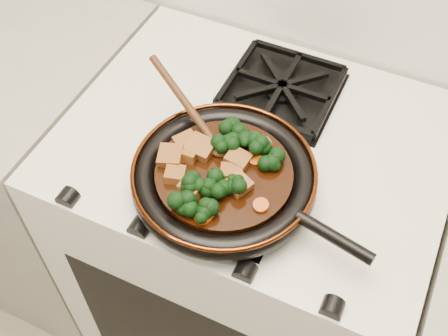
% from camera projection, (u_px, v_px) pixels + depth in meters
% --- Properties ---
extents(stove, '(0.76, 0.60, 0.90)m').
position_uv_depth(stove, '(248.00, 252.00, 1.46)').
color(stove, silver).
rests_on(stove, ground).
extents(burner_grate_front, '(0.23, 0.23, 0.03)m').
position_uv_depth(burner_grate_front, '(226.00, 186.00, 1.02)').
color(burner_grate_front, black).
rests_on(burner_grate_front, stove).
extents(burner_grate_back, '(0.23, 0.23, 0.03)m').
position_uv_depth(burner_grate_back, '(282.00, 89.00, 1.18)').
color(burner_grate_back, black).
rests_on(burner_grate_back, stove).
extents(skillet, '(0.45, 0.33, 0.05)m').
position_uv_depth(skillet, '(225.00, 178.00, 0.99)').
color(skillet, black).
rests_on(skillet, burner_grate_front).
extents(braising_sauce, '(0.24, 0.24, 0.02)m').
position_uv_depth(braising_sauce, '(224.00, 175.00, 0.99)').
color(braising_sauce, black).
rests_on(braising_sauce, skillet).
extents(tofu_cube_0, '(0.05, 0.05, 0.03)m').
position_uv_depth(tofu_cube_0, '(239.00, 185.00, 0.96)').
color(tofu_cube_0, brown).
rests_on(tofu_cube_0, braising_sauce).
extents(tofu_cube_1, '(0.05, 0.05, 0.02)m').
position_uv_depth(tofu_cube_1, '(231.00, 173.00, 0.97)').
color(tofu_cube_1, brown).
rests_on(tofu_cube_1, braising_sauce).
extents(tofu_cube_2, '(0.06, 0.06, 0.02)m').
position_uv_depth(tofu_cube_2, '(187.00, 144.00, 1.01)').
color(tofu_cube_2, brown).
rests_on(tofu_cube_2, braising_sauce).
extents(tofu_cube_3, '(0.05, 0.06, 0.03)m').
position_uv_depth(tofu_cube_3, '(171.00, 156.00, 0.99)').
color(tofu_cube_3, brown).
rests_on(tofu_cube_3, braising_sauce).
extents(tofu_cube_4, '(0.05, 0.04, 0.03)m').
position_uv_depth(tofu_cube_4, '(238.00, 160.00, 0.99)').
color(tofu_cube_4, brown).
rests_on(tofu_cube_4, braising_sauce).
extents(tofu_cube_5, '(0.05, 0.05, 0.03)m').
position_uv_depth(tofu_cube_5, '(200.00, 148.00, 1.00)').
color(tofu_cube_5, brown).
rests_on(tofu_cube_5, braising_sauce).
extents(tofu_cube_6, '(0.04, 0.04, 0.03)m').
position_uv_depth(tofu_cube_6, '(189.00, 152.00, 1.00)').
color(tofu_cube_6, brown).
rests_on(tofu_cube_6, braising_sauce).
extents(tofu_cube_7, '(0.04, 0.04, 0.03)m').
position_uv_depth(tofu_cube_7, '(192.00, 187.00, 0.95)').
color(tofu_cube_7, brown).
rests_on(tofu_cube_7, braising_sauce).
extents(tofu_cube_8, '(0.04, 0.05, 0.02)m').
position_uv_depth(tofu_cube_8, '(175.00, 175.00, 0.97)').
color(tofu_cube_8, brown).
rests_on(tofu_cube_8, braising_sauce).
extents(broccoli_floret_0, '(0.09, 0.08, 0.07)m').
position_uv_depth(broccoli_floret_0, '(242.00, 138.00, 1.01)').
color(broccoli_floret_0, black).
rests_on(broccoli_floret_0, braising_sauce).
extents(broccoli_floret_1, '(0.09, 0.09, 0.06)m').
position_uv_depth(broccoli_floret_1, '(185.00, 205.00, 0.92)').
color(broccoli_floret_1, black).
rests_on(broccoli_floret_1, braising_sauce).
extents(broccoli_floret_2, '(0.09, 0.08, 0.07)m').
position_uv_depth(broccoli_floret_2, '(227.00, 145.00, 1.00)').
color(broccoli_floret_2, black).
rests_on(broccoli_floret_2, braising_sauce).
extents(broccoli_floret_3, '(0.07, 0.07, 0.07)m').
position_uv_depth(broccoli_floret_3, '(218.00, 188.00, 0.95)').
color(broccoli_floret_3, black).
rests_on(broccoli_floret_3, braising_sauce).
extents(broccoli_floret_4, '(0.09, 0.08, 0.07)m').
position_uv_depth(broccoli_floret_4, '(236.00, 185.00, 0.95)').
color(broccoli_floret_4, black).
rests_on(broccoli_floret_4, braising_sauce).
extents(broccoli_floret_5, '(0.08, 0.09, 0.06)m').
position_uv_depth(broccoli_floret_5, '(194.00, 188.00, 0.95)').
color(broccoli_floret_5, black).
rests_on(broccoli_floret_5, braising_sauce).
extents(broccoli_floret_6, '(0.09, 0.09, 0.07)m').
position_uv_depth(broccoli_floret_6, '(226.00, 127.00, 1.03)').
color(broccoli_floret_6, black).
rests_on(broccoli_floret_6, braising_sauce).
extents(broccoli_floret_7, '(0.07, 0.07, 0.07)m').
position_uv_depth(broccoli_floret_7, '(203.00, 213.00, 0.91)').
color(broccoli_floret_7, black).
rests_on(broccoli_floret_7, braising_sauce).
extents(broccoli_floret_8, '(0.08, 0.08, 0.06)m').
position_uv_depth(broccoli_floret_8, '(258.00, 147.00, 1.00)').
color(broccoli_floret_8, black).
rests_on(broccoli_floret_8, braising_sauce).
extents(broccoli_floret_9, '(0.06, 0.07, 0.07)m').
position_uv_depth(broccoli_floret_9, '(269.00, 160.00, 0.99)').
color(broccoli_floret_9, black).
rests_on(broccoli_floret_9, braising_sauce).
extents(carrot_coin_0, '(0.03, 0.03, 0.01)m').
position_uv_depth(carrot_coin_0, '(261.00, 205.00, 0.93)').
color(carrot_coin_0, '#BD3E05').
rests_on(carrot_coin_0, braising_sauce).
extents(carrot_coin_1, '(0.03, 0.03, 0.02)m').
position_uv_depth(carrot_coin_1, '(254.00, 159.00, 1.00)').
color(carrot_coin_1, '#BD3E05').
rests_on(carrot_coin_1, braising_sauce).
extents(carrot_coin_2, '(0.03, 0.03, 0.01)m').
position_uv_depth(carrot_coin_2, '(203.00, 217.00, 0.92)').
color(carrot_coin_2, '#BD3E05').
rests_on(carrot_coin_2, braising_sauce).
extents(carrot_coin_3, '(0.03, 0.03, 0.01)m').
position_uv_depth(carrot_coin_3, '(188.00, 199.00, 0.94)').
color(carrot_coin_3, '#BD3E05').
rests_on(carrot_coin_3, braising_sauce).
extents(mushroom_slice_0, '(0.05, 0.05, 0.03)m').
position_uv_depth(mushroom_slice_0, '(262.00, 145.00, 1.01)').
color(mushroom_slice_0, '#786445').
rests_on(mushroom_slice_0, braising_sauce).
extents(mushroom_slice_1, '(0.04, 0.04, 0.03)m').
position_uv_depth(mushroom_slice_1, '(229.00, 132.00, 1.03)').
color(mushroom_slice_1, '#786445').
rests_on(mushroom_slice_1, braising_sauce).
extents(mushroom_slice_2, '(0.04, 0.04, 0.03)m').
position_uv_depth(mushroom_slice_2, '(208.00, 210.00, 0.93)').
color(mushroom_slice_2, '#786445').
rests_on(mushroom_slice_2, braising_sauce).
extents(wooden_spoon, '(0.13, 0.09, 0.21)m').
position_uv_depth(wooden_spoon, '(199.00, 121.00, 1.02)').
color(wooden_spoon, '#41220D').
rests_on(wooden_spoon, braising_sauce).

